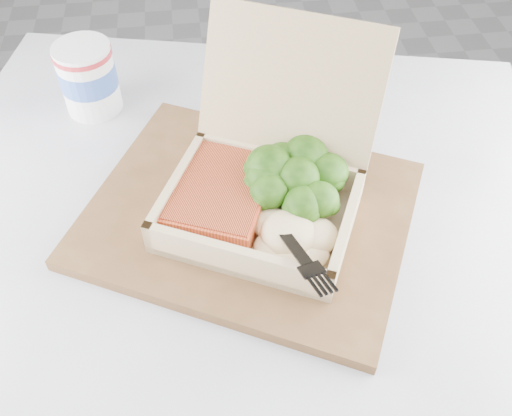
{
  "coord_description": "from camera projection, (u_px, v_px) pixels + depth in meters",
  "views": [
    {
      "loc": [
        -0.48,
        -0.67,
        1.25
      ],
      "look_at": [
        -0.43,
        -0.26,
        0.77
      ],
      "focal_mm": 40.0,
      "sensor_mm": 36.0,
      "label": 1
    }
  ],
  "objects": [
    {
      "name": "mashed_potatoes",
      "position": [
        289.0,
        233.0,
        0.62
      ],
      "size": [
        0.1,
        0.09,
        0.03
      ],
      "primitive_type": "ellipsoid",
      "color": "beige",
      "rests_on": "takeout_container"
    },
    {
      "name": "floor",
      "position": [
        414.0,
        319.0,
        1.42
      ],
      "size": [
        4.0,
        4.0,
        0.0
      ],
      "primitive_type": "plane",
      "color": "#9A9BA0",
      "rests_on": "ground"
    },
    {
      "name": "paper_cup",
      "position": [
        88.0,
        76.0,
        0.79
      ],
      "size": [
        0.08,
        0.08,
        0.1
      ],
      "color": "white",
      "rests_on": "cafe_table"
    },
    {
      "name": "broccoli_pile",
      "position": [
        298.0,
        184.0,
        0.66
      ],
      "size": [
        0.13,
        0.13,
        0.05
      ],
      "primitive_type": null,
      "color": "#407C1B",
      "rests_on": "takeout_container"
    },
    {
      "name": "serving_tray",
      "position": [
        249.0,
        214.0,
        0.68
      ],
      "size": [
        0.46,
        0.43,
        0.02
      ],
      "primitive_type": "cube",
      "rotation": [
        0.0,
        0.0,
        -0.47
      ],
      "color": "brown",
      "rests_on": "cafe_table"
    },
    {
      "name": "plastic_fork",
      "position": [
        277.0,
        220.0,
        0.61
      ],
      "size": [
        0.06,
        0.16,
        0.03
      ],
      "rotation": [
        0.0,
        0.0,
        3.39
      ],
      "color": "black",
      "rests_on": "mashed_potatoes"
    },
    {
      "name": "receipt",
      "position": [
        288.0,
        122.0,
        0.8
      ],
      "size": [
        0.16,
        0.17,
        0.0
      ],
      "primitive_type": "cube",
      "rotation": [
        0.0,
        0.0,
        -0.64
      ],
      "color": "silver",
      "rests_on": "cafe_table"
    },
    {
      "name": "takeout_container",
      "position": [
        270.0,
        171.0,
        0.65
      ],
      "size": [
        0.29,
        0.3,
        0.19
      ],
      "rotation": [
        0.0,
        0.0,
        -0.45
      ],
      "color": "tan",
      "rests_on": "serving_tray"
    },
    {
      "name": "cafe_table",
      "position": [
        232.0,
        318.0,
        0.81
      ],
      "size": [
        0.95,
        0.95,
        0.73
      ],
      "rotation": [
        0.0,
        0.0,
        -0.24
      ],
      "color": "black",
      "rests_on": "floor"
    },
    {
      "name": "salmon_fillet",
      "position": [
        222.0,
        194.0,
        0.66
      ],
      "size": [
        0.15,
        0.17,
        0.03
      ],
      "primitive_type": "cube",
      "rotation": [
        0.0,
        0.0,
        -0.4
      ],
      "color": "#E74B2D",
      "rests_on": "takeout_container"
    }
  ]
}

